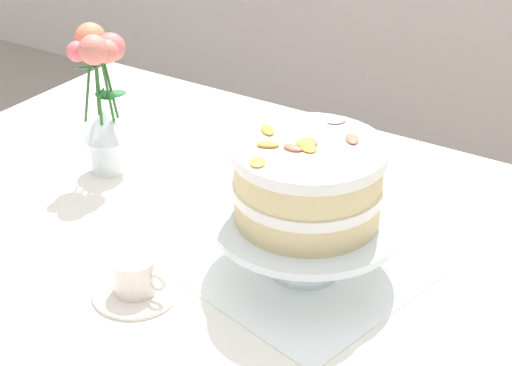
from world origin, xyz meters
name	(u,v)px	position (x,y,z in m)	size (l,w,h in m)	color
dining_table	(217,284)	(0.00, -0.03, 0.65)	(1.40, 1.00, 0.74)	white
linen_napkin	(304,270)	(0.17, -0.02, 0.74)	(0.32, 0.32, 0.00)	white
cake_stand	(306,226)	(0.17, -0.02, 0.82)	(0.29, 0.29, 0.10)	silver
layer_cake	(308,181)	(0.17, -0.02, 0.90)	(0.23, 0.23, 0.13)	beige
flower_vase	(102,98)	(-0.31, 0.06, 0.89)	(0.10, 0.09, 0.28)	silver
teacup	(136,280)	(-0.02, -0.21, 0.76)	(0.13, 0.13, 0.06)	silver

